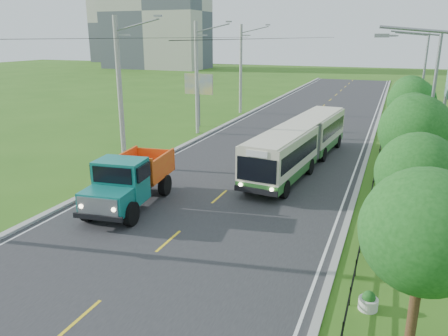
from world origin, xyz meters
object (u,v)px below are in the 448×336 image
Objects in this scene: tree_second at (418,177)px; tree_fourth at (413,121)px; tree_fifth at (412,104)px; billboard_left at (199,88)px; pole_mid at (197,78)px; planter_front at (368,302)px; streetlight_far at (421,80)px; bus at (300,141)px; pole_far at (241,69)px; tree_front at (426,237)px; dump_truck at (130,178)px; pole_near at (120,93)px; planter_far at (389,143)px; planter_mid at (386,170)px; streetlight_mid at (429,101)px; tree_back at (410,97)px; tree_third at (416,134)px; planter_near at (380,214)px.

tree_second is 0.98× the size of tree_fourth.
tree_fifth is 1.12× the size of billboard_left.
pole_mid is 14.93× the size of planter_front.
pole_mid is at bearing -159.68° from streetlight_far.
bus is at bearing -136.86° from tree_fifth.
tree_fourth reaches higher than billboard_left.
planter_front is (16.86, -35.00, -4.81)m from pole_far.
billboard_left is (-20.14, -4.00, -1.04)m from streetlight_far.
tree_front is at bearing -91.41° from streetlight_far.
pole_near is at bearing 119.11° from dump_truck.
streetlight_far is at bearing 88.26° from tree_second.
pole_mid is 18.18m from tree_fifth.
planter_far is at bearing 124.05° from tree_fifth.
pole_near is 14.93× the size of planter_mid.
streetlight_mid is 1.30× the size of dump_truck.
pole_mid is 0.63× the size of bus.
planter_mid is (16.86, -19.00, -4.81)m from pole_far.
streetlight_far is at bearing 71.20° from planter_far.
streetlight_mid reaches higher than billboard_left.
tree_front is 0.62× the size of streetlight_mid.
streetlight_mid reaches higher than bus.
tree_back is at bearing 43.41° from pole_near.
tree_front reaches higher than tree_second.
pole_mid is 1.89× the size of tree_second.
tree_third is 8.96× the size of planter_mid.
planter_mid is at bearing 34.23° from dump_truck.
bus is at bearing 109.95° from planter_front.
tree_back is (-0.00, 30.00, -0.07)m from tree_front.
planter_front and planter_far have the same top height.
tree_back is 14.41m from bus.
pole_near reaches higher than tree_fourth.
planter_near is (-2.04, -8.00, -4.62)m from streetlight_mid.
streetlight_far reaches higher than tree_back.
streetlight_mid is 18.51m from dump_truck.
tree_back reaches higher than planter_mid.
tree_third reaches higher than tree_fifth.
tree_third is 1.03× the size of tree_fifth.
pole_far is at bearing 116.18° from tree_front.
tree_front reaches higher than planter_mid.
tree_front is 18.92m from bus.
tree_second is 0.88× the size of tree_third.
planter_far is at bearing 95.18° from tree_third.
streetlight_mid is (0.79, 11.86, 1.38)m from tree_second.
planter_near is at bearing -95.08° from tree_fifth.
bus is at bearing -176.41° from planter_mid.
billboard_left is (-1.24, 15.00, -1.23)m from pole_near.
tree_front reaches higher than tree_fourth.
streetlight_far reaches higher than dump_truck.
pole_near is at bearing 159.26° from tree_second.
streetlight_mid and streetlight_far have the same top height.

